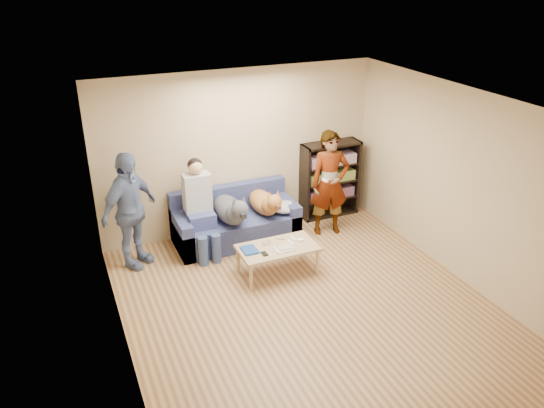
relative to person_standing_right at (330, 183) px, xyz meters
name	(u,v)px	position (x,y,z in m)	size (l,w,h in m)	color
ground	(309,308)	(-1.23, -1.75, -0.85)	(5.00, 5.00, 0.00)	brown
ceiling	(316,108)	(-1.23, -1.75, 1.75)	(5.00, 5.00, 0.00)	white
wall_back	(239,152)	(-1.23, 0.75, 0.45)	(4.50, 4.50, 0.00)	tan
wall_front	(459,346)	(-1.23, -4.25, 0.45)	(4.50, 4.50, 0.00)	tan
wall_left	(117,255)	(-3.48, -1.75, 0.45)	(5.00, 5.00, 0.00)	tan
wall_right	(463,187)	(1.02, -1.75, 0.45)	(5.00, 5.00, 0.00)	tan
blanket	(286,207)	(-0.69, 0.14, -0.34)	(0.46, 0.39, 0.16)	#ABABAF
person_standing_right	(330,183)	(0.00, 0.00, 0.00)	(0.62, 0.41, 1.70)	gray
person_standing_left	(130,211)	(-3.06, 0.21, 0.01)	(1.00, 0.42, 1.71)	#7089B4
held_controller	(325,180)	(-0.20, -0.20, 0.16)	(0.04, 0.12, 0.03)	white
notebook_blue	(250,250)	(-1.66, -0.78, -0.42)	(0.20, 0.26, 0.03)	#1A4091
papers	(284,249)	(-1.21, -0.93, -0.42)	(0.26, 0.20, 0.01)	silver
magazine	(285,247)	(-1.18, -0.91, -0.41)	(0.22, 0.17, 0.01)	#B2A58E
camera_silver	(266,243)	(-1.38, -0.71, -0.40)	(0.11, 0.06, 0.05)	silver
controller_a	(293,239)	(-0.98, -0.73, -0.41)	(0.04, 0.13, 0.03)	white
controller_b	(300,240)	(-0.90, -0.81, -0.41)	(0.09, 0.06, 0.03)	white
headphone_cup_a	(291,244)	(-1.06, -0.85, -0.42)	(0.07, 0.07, 0.02)	white
headphone_cup_b	(289,241)	(-1.06, -0.77, -0.42)	(0.07, 0.07, 0.02)	white
pen_orange	(281,252)	(-1.28, -0.99, -0.42)	(0.01, 0.01, 0.14)	orange
pen_black	(280,239)	(-1.14, -0.65, -0.42)	(0.01, 0.01, 0.14)	black
wallet	(264,254)	(-1.51, -0.95, -0.42)	(0.07, 0.12, 0.01)	black
sofa	(235,223)	(-1.48, 0.34, -0.57)	(1.90, 0.85, 0.82)	#515B93
person_seated	(200,204)	(-2.06, 0.22, -0.08)	(0.40, 0.73, 1.47)	#424D92
dog_gray	(231,210)	(-1.61, 0.12, -0.21)	(0.41, 1.25, 0.59)	#52535C
dog_tan	(265,203)	(-1.02, 0.20, -0.24)	(0.37, 1.14, 0.53)	#BB8039
coffee_table	(278,250)	(-1.26, -0.83, -0.47)	(1.10, 0.60, 0.42)	tan
bookshelf	(330,178)	(0.32, 0.58, -0.17)	(1.00, 0.34, 1.30)	black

